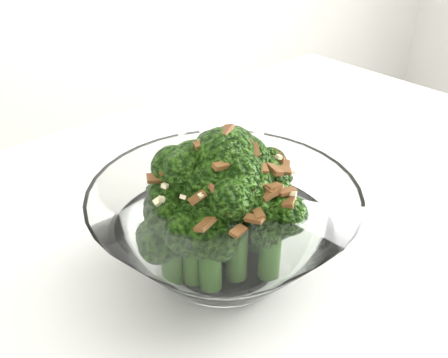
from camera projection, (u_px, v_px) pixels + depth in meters
name	position (u px, v px, depth m)	size (l,w,h in m)	color
broccoli_dish	(224.00, 219.00, 0.42)	(0.22, 0.22, 0.14)	white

